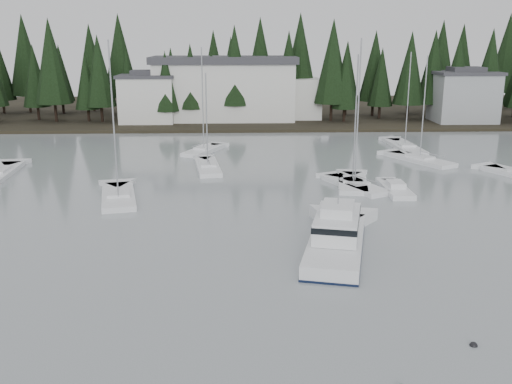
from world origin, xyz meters
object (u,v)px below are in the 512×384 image
house_west (148,98)px  sailboat_1 (405,148)px  sailboat_2 (118,198)px  house_east_a (464,96)px  sailboat_5 (352,185)px  sailboat_11 (420,161)px  harbor_inn (236,89)px  sailboat_9 (208,168)px  sailboat_12 (355,186)px  runabout_1 (395,190)px  cabin_cruiser_center (336,240)px  sailboat_8 (204,151)px

house_west → sailboat_1: bearing=-31.1°
sailboat_1 → sailboat_2: size_ratio=0.89×
house_east_a → sailboat_5: bearing=-123.3°
sailboat_2 → sailboat_11: size_ratio=1.14×
harbor_inn → sailboat_9: 38.29m
sailboat_5 → house_east_a: bearing=-23.2°
house_east_a → sailboat_9: bearing=-141.7°
sailboat_2 → sailboat_5: bearing=-91.5°
sailboat_1 → sailboat_9: 28.50m
sailboat_2 → sailboat_12: bearing=-93.6°
sailboat_5 → sailboat_9: bearing=71.9°
house_east_a → sailboat_12: size_ratio=0.71×
harbor_inn → sailboat_9: size_ratio=2.61×
sailboat_2 → runabout_1: sailboat_2 is taller
sailboat_1 → runabout_1: sailboat_1 is taller
house_east_a → house_west: bearing=178.9°
house_west → sailboat_12: (26.86, -43.31, -4.55)m
house_west → sailboat_5: (26.81, -42.46, -4.58)m
house_west → sailboat_11: (37.22, -31.28, -4.59)m
house_west → cabin_cruiser_center: 64.54m
sailboat_5 → harbor_inn: bearing=24.5°
sailboat_11 → sailboat_12: sailboat_12 is taller
house_east_a → sailboat_12: (-27.14, -42.31, -4.80)m
sailboat_11 → house_east_a: bearing=-57.2°
sailboat_8 → sailboat_11: sailboat_8 is taller
house_west → harbor_inn: bearing=12.5°
harbor_inn → sailboat_8: size_ratio=2.12×
house_west → house_east_a: size_ratio=0.90×
sailboat_8 → sailboat_12: 24.76m
house_west → cabin_cruiser_center: bearing=-70.0°
cabin_cruiser_center → sailboat_2: 22.68m
house_east_a → sailboat_5: (-27.19, -41.46, -4.83)m
sailboat_5 → sailboat_8: size_ratio=0.97×
sailboat_9 → runabout_1: (18.75, -10.70, 0.07)m
sailboat_5 → sailboat_1: bearing=-19.2°
house_west → sailboat_1: size_ratio=0.72×
house_west → runabout_1: bearing=-55.9°
sailboat_1 → sailboat_8: bearing=91.2°
sailboat_5 → sailboat_12: bearing=-167.0°
sailboat_5 → sailboat_12: size_ratio=0.90×
house_west → sailboat_11: size_ratio=0.73×
sailboat_8 → house_east_a: bearing=-37.4°
sailboat_11 → runabout_1: bearing=125.8°
cabin_cruiser_center → sailboat_11: size_ratio=0.94×
house_east_a → sailboat_2: sailboat_2 is taller
cabin_cruiser_center → sailboat_5: sailboat_5 is taller
harbor_inn → sailboat_5: size_ratio=2.19×
house_west → sailboat_2: sailboat_2 is taller
harbor_inn → house_west: bearing=-167.5°
cabin_cruiser_center → house_west: bearing=34.0°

